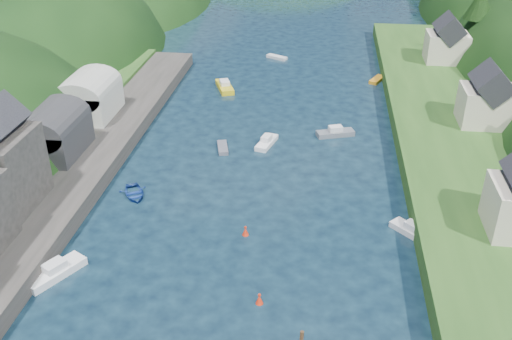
# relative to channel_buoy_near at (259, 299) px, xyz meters

# --- Properties ---
(ground) EXTENTS (600.00, 600.00, 0.00)m
(ground) POSITION_rel_channel_buoy_near_xyz_m (-2.43, 38.92, -0.48)
(ground) COLOR black
(ground) RESTS_ON ground
(hillside_left) EXTENTS (44.00, 245.56, 52.00)m
(hillside_left) POSITION_rel_channel_buoy_near_xyz_m (-47.43, 63.92, -8.51)
(hillside_left) COLOR black
(hillside_left) RESTS_ON ground
(far_hills) EXTENTS (103.00, 68.00, 44.00)m
(far_hills) POSITION_rel_channel_buoy_near_xyz_m (-1.21, 162.93, -11.28)
(far_hills) COLOR black
(far_hills) RESTS_ON ground
(hill_trees) EXTENTS (90.50, 152.47, 12.53)m
(hill_trees) POSITION_rel_channel_buoy_near_xyz_m (-1.92, 53.51, 10.61)
(hill_trees) COLOR black
(hill_trees) RESTS_ON ground
(quay_left) EXTENTS (12.00, 110.00, 2.00)m
(quay_left) POSITION_rel_channel_buoy_near_xyz_m (-26.43, 8.92, 0.52)
(quay_left) COLOR #2D2B28
(quay_left) RESTS_ON ground
(boat_sheds) EXTENTS (7.00, 21.00, 7.50)m
(boat_sheds) POSITION_rel_channel_buoy_near_xyz_m (-28.43, 27.92, 4.79)
(boat_sheds) COLOR #2D2D30
(boat_sheds) RESTS_ON quay_left
(terrace_right) EXTENTS (16.00, 120.00, 2.40)m
(terrace_right) POSITION_rel_channel_buoy_near_xyz_m (22.57, 28.92, 0.72)
(terrace_right) COLOR #234719
(terrace_right) RESTS_ON ground
(right_bank_cottages) EXTENTS (9.00, 59.24, 8.41)m
(right_bank_cottages) POSITION_rel_channel_buoy_near_xyz_m (25.57, 37.26, 5.36)
(right_bank_cottages) COLOR beige
(right_bank_cottages) RESTS_ON terrace_right
(channel_buoy_near) EXTENTS (0.70, 0.70, 1.10)m
(channel_buoy_near) POSITION_rel_channel_buoy_near_xyz_m (0.00, 0.00, 0.00)
(channel_buoy_near) COLOR red
(channel_buoy_near) RESTS_ON ground
(channel_buoy_far) EXTENTS (0.70, 0.70, 1.10)m
(channel_buoy_far) POSITION_rel_channel_buoy_near_xyz_m (-2.68, 10.09, 0.00)
(channel_buoy_far) COLOR red
(channel_buoy_far) RESTS_ON ground
(moored_boats) EXTENTS (38.63, 94.95, 1.88)m
(moored_boats) POSITION_rel_channel_buoy_near_xyz_m (-2.60, 12.43, 0.03)
(moored_boats) COLOR slate
(moored_boats) RESTS_ON ground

